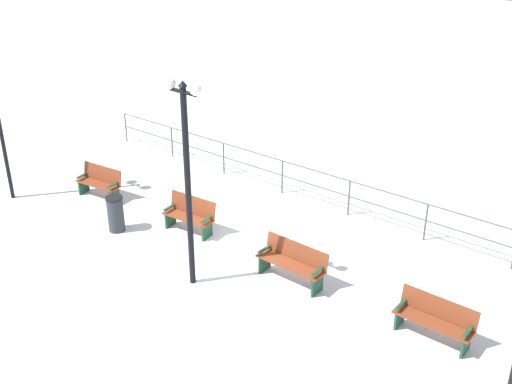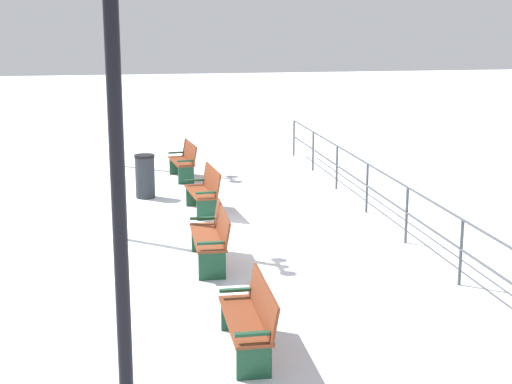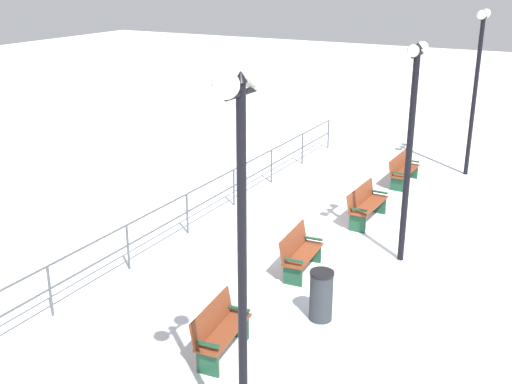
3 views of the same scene
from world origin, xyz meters
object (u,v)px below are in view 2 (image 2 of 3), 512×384
at_px(bench_third, 212,236).
at_px(lamppost_far, 115,99).
at_px(bench_nearest, 184,160).
at_px(lamppost_near, 113,25).
at_px(bench_fourth, 251,317).
at_px(trash_bin, 145,176).
at_px(bench_second, 205,190).
at_px(lamppost_middle, 115,71).

xyz_separation_m(bench_third, lamppost_far, (1.45, 5.31, 2.80)).
distance_m(bench_nearest, lamppost_far, 12.56).
bearing_deg(lamppost_near, bench_fourth, 96.99).
xyz_separation_m(bench_nearest, lamppost_far, (1.59, 12.13, 2.82)).
bearing_deg(bench_fourth, lamppost_far, 52.69).
relative_size(bench_third, trash_bin, 1.74).
distance_m(bench_second, lamppost_near, 6.52).
bearing_deg(bench_fourth, bench_second, -91.06).
bearing_deg(bench_nearest, trash_bin, 54.95).
relative_size(lamppost_near, trash_bin, 5.34).
distance_m(bench_nearest, bench_third, 6.82).
bearing_deg(trash_bin, bench_second, 126.77).
height_order(bench_nearest, bench_fourth, bench_nearest).
height_order(lamppost_near, lamppost_far, lamppost_near).
xyz_separation_m(bench_third, trash_bin, (0.89, -4.96, -0.00)).
bearing_deg(bench_second, trash_bin, -57.98).
xyz_separation_m(bench_second, lamppost_middle, (1.72, 1.66, 2.56)).
height_order(bench_nearest, lamppost_middle, lamppost_middle).
bearing_deg(bench_fourth, lamppost_near, -82.23).
relative_size(bench_second, bench_fourth, 0.90).
distance_m(bench_fourth, trash_bin, 8.42).
height_order(bench_third, lamppost_far, lamppost_far).
distance_m(bench_second, lamppost_middle, 3.50).
bearing_deg(lamppost_middle, bench_third, 129.59).
distance_m(bench_fourth, lamppost_middle, 5.96).
distance_m(bench_third, lamppost_middle, 3.41).
height_order(lamppost_far, trash_bin, lamppost_far).
relative_size(bench_fourth, trash_bin, 1.66).
height_order(lamppost_middle, lamppost_far, lamppost_far).
relative_size(lamppost_far, trash_bin, 5.17).
bearing_deg(trash_bin, bench_fourth, 96.39).
relative_size(bench_nearest, bench_second, 0.99).
relative_size(bench_fourth, lamppost_near, 0.31).
bearing_deg(bench_second, lamppost_middle, 39.28).
relative_size(lamppost_middle, trash_bin, 4.90).
distance_m(bench_nearest, lamppost_near, 4.13).
relative_size(lamppost_near, lamppost_middle, 1.09).
xyz_separation_m(bench_second, bench_fourth, (0.22, 6.82, -0.02)).
bearing_deg(bench_fourth, bench_third, -88.45).
bearing_deg(lamppost_near, trash_bin, 98.29).
bearing_deg(trash_bin, lamppost_near, -81.71).
bearing_deg(lamppost_near, lamppost_middle, 90.00).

